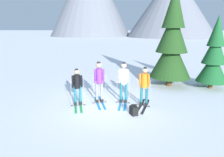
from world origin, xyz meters
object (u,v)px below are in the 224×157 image
(skier_in_purple, at_px, (99,80))
(pine_tree_mid, at_px, (172,42))
(skier_in_white, at_px, (124,80))
(pine_tree_near, at_px, (214,56))
(backpack_on_snow_front, at_px, (134,110))
(skier_in_black, at_px, (77,85))
(skier_in_orange, at_px, (145,84))

(skier_in_purple, xyz_separation_m, pine_tree_mid, (3.57, 3.04, 1.46))
(skier_in_white, xyz_separation_m, pine_tree_near, (4.70, 2.66, 0.73))
(pine_tree_mid, xyz_separation_m, backpack_on_snow_front, (-2.03, -4.19, -2.32))
(pine_tree_near, distance_m, pine_tree_mid, 2.34)
(skier_in_black, bearing_deg, skier_in_white, 14.34)
(pine_tree_near, bearing_deg, skier_in_white, -150.47)
(pine_tree_mid, distance_m, backpack_on_snow_front, 5.20)
(pine_tree_near, bearing_deg, skier_in_purple, -154.37)
(pine_tree_near, height_order, backpack_on_snow_front, pine_tree_near)
(skier_in_white, height_order, pine_tree_mid, pine_tree_mid)
(skier_in_purple, height_order, skier_in_white, skier_in_purple)
(skier_in_orange, relative_size, pine_tree_near, 0.44)
(skier_in_orange, xyz_separation_m, backpack_on_snow_front, (-0.43, -1.00, -0.77))
(skier_in_black, distance_m, pine_tree_near, 7.43)
(skier_in_purple, bearing_deg, skier_in_white, 5.73)
(skier_in_black, relative_size, skier_in_orange, 0.97)
(pine_tree_near, bearing_deg, pine_tree_mid, 173.21)
(skier_in_white, distance_m, backpack_on_snow_front, 1.61)
(skier_in_purple, distance_m, pine_tree_near, 6.45)
(skier_in_black, relative_size, skier_in_purple, 0.89)
(skier_in_black, xyz_separation_m, skier_in_white, (1.96, 0.50, 0.16))
(pine_tree_mid, relative_size, backpack_on_snow_front, 13.97)
(skier_in_orange, bearing_deg, skier_in_purple, 175.52)
(skier_in_black, xyz_separation_m, pine_tree_mid, (4.45, 3.43, 1.60))
(skier_in_black, bearing_deg, skier_in_purple, 24.00)
(skier_in_black, bearing_deg, skier_in_orange, 4.77)
(skier_in_black, bearing_deg, backpack_on_snow_front, -17.56)
(pine_tree_mid, height_order, backpack_on_snow_front, pine_tree_mid)
(skier_in_white, distance_m, pine_tree_near, 5.45)
(skier_in_purple, bearing_deg, pine_tree_near, 25.63)
(pine_tree_mid, bearing_deg, skier_in_orange, -116.60)
(skier_in_orange, distance_m, pine_tree_mid, 3.89)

